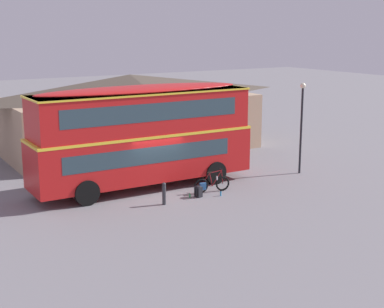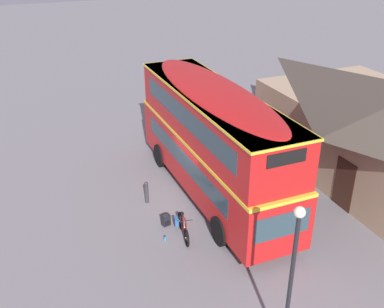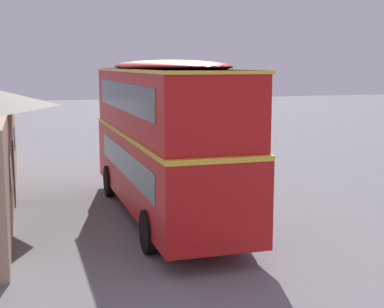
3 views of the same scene
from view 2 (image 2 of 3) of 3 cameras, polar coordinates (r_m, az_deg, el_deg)
ground_plane at (r=19.13m, az=0.66°, el=-5.63°), size 120.00×120.00×0.00m
double_decker_bus at (r=18.25m, az=2.65°, el=2.11°), size 10.50×2.71×4.79m
touring_bicycle at (r=16.79m, az=-1.22°, el=-9.25°), size 1.74×0.50×1.04m
backpack_on_ground at (r=17.43m, az=-3.32°, el=-8.23°), size 0.34×0.34×0.51m
water_bottle_green_metal at (r=17.85m, az=-3.41°, el=-7.94°), size 0.07×0.07×0.21m
water_bottle_blue_sports at (r=16.70m, az=-3.42°, el=-10.65°), size 0.07×0.07×0.23m
street_lamp at (r=11.47m, az=12.58°, el=-13.98°), size 0.28×0.28×4.65m
kerb_bollard at (r=18.71m, az=-5.77°, el=-4.79°), size 0.16×0.16×0.97m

